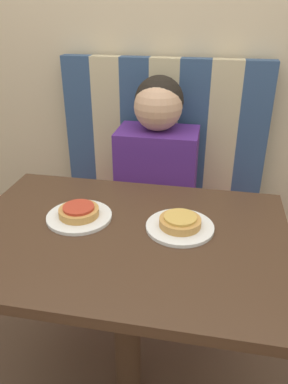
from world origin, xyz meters
name	(u,v)px	position (x,y,z in m)	size (l,w,h in m)	color
wall_back	(169,33)	(0.00, 0.95, 1.30)	(7.00, 0.05, 2.60)	#C6B28E
booth_seat	(156,250)	(0.00, 0.66, 0.24)	(1.03, 0.47, 0.47)	maroon
booth_backrest	(164,132)	(0.00, 0.86, 0.84)	(1.03, 0.07, 0.73)	navy
dining_table	(125,258)	(0.00, 0.00, 0.67)	(1.05, 0.73, 0.78)	#422B1C
person	(158,150)	(0.00, 0.67, 0.81)	(0.38, 0.26, 0.67)	#4C237A
plate_left	(79,217)	(-0.17, 0.06, 0.78)	(0.22, 0.22, 0.01)	white
plate_right	(180,227)	(0.17, 0.06, 0.78)	(0.22, 0.22, 0.01)	white
pizza_left	(79,211)	(-0.17, 0.06, 0.80)	(0.14, 0.14, 0.03)	#C68E47
pizza_right	(180,221)	(0.17, 0.06, 0.80)	(0.14, 0.14, 0.03)	#C68E47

